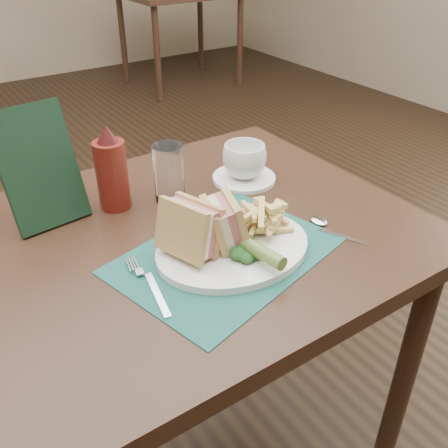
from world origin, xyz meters
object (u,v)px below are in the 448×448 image
Objects in this scene: plate at (233,248)px; coffee_cup at (244,161)px; table_bg_right at (181,39)px; sandwich_half_a at (181,233)px; ketchup_bottle at (111,168)px; placemat at (226,255)px; table_main at (196,357)px; check_presenter at (39,167)px; sandwich_half_b at (214,223)px; saucer at (244,178)px; drinking_glass at (169,173)px.

coffee_cup is (0.19, 0.23, 0.04)m from plate.
table_bg_right is 8.44× the size of sandwich_half_a.
ketchup_bottle reaches higher than table_bg_right.
table_bg_right is 3.68m from placemat.
table_main is at bearing -119.25° from table_bg_right.
plate is 0.41m from check_presenter.
table_main is 0.45m from sandwich_half_b.
table_main is 0.40m from plate.
table_main is 4.84× the size of ketchup_bottle.
table_main is 1.00× the size of table_bg_right.
ketchup_bottle is (-0.30, 0.06, 0.04)m from coffee_cup.
sandwich_half_a is 0.57× the size of ketchup_bottle.
plate is at bearing -15.32° from sandwich_half_b.
plate is at bearing -28.03° from sandwich_half_a.
drinking_glass is at bearing 175.45° from saucer.
ketchup_bottle is (-0.10, 0.29, 0.09)m from placemat.
plate is 0.32m from ketchup_bottle.
sandwich_half_b is at bearing -97.55° from drinking_glass.
placemat is 0.31m from ketchup_bottle.
check_presenter reaches higher than coffee_cup.
coffee_cup reaches higher than plate.
ketchup_bottle is (-0.09, 0.17, 0.47)m from table_main.
table_bg_right is 9.57× the size of sandwich_half_b.
saucer is at bearing 52.65° from plate.
sandwich_half_a reaches higher than table_bg_right.
placemat is 0.41m from check_presenter.
plate is 1.61× the size of ketchup_bottle.
check_presenter is (-0.25, 0.07, 0.05)m from drinking_glass.
drinking_glass is (-1.71, -2.98, 0.44)m from table_bg_right.
drinking_glass is (-0.19, 0.02, 0.06)m from saucer.
sandwich_half_a is 0.34m from check_presenter.
ketchup_bottle is (-0.30, 0.06, 0.09)m from saucer.
check_presenter reaches higher than sandwich_half_a.
table_bg_right is 3.68× the size of check_presenter.
placemat is at bearing -30.59° from sandwich_half_a.
drinking_glass reaches higher than coffee_cup.
check_presenter is (-0.23, 0.19, 0.49)m from table_main.
plate is 3.19× the size of sandwich_half_b.
table_bg_right is at bearing 58.11° from ketchup_bottle.
plate is 0.12m from sandwich_half_a.
drinking_glass reaches higher than sandwich_half_b.
plate is 0.25m from drinking_glass.
placemat is at bearing -87.40° from table_main.
table_main is 0.49m from coffee_cup.
sandwich_half_b is 0.38× the size of check_presenter.
ketchup_bottle reaches higher than table_main.
ketchup_bottle is at bearing 73.70° from sandwich_half_a.
sandwich_half_b is at bearing 149.14° from plate.
coffee_cup is (0.29, 0.21, -0.02)m from sandwich_half_a.
plate reaches higher than placemat.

